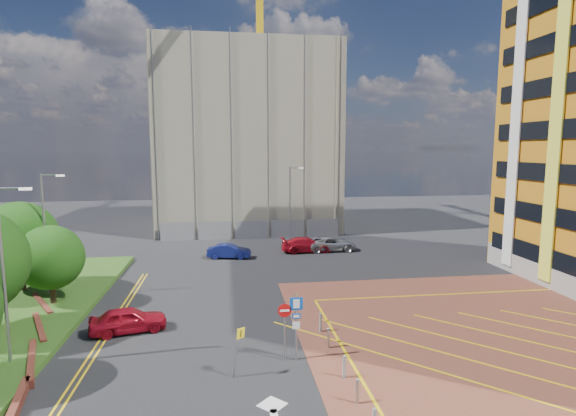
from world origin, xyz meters
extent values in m
plane|color=black|center=(0.00, 0.00, 0.00)|extent=(140.00, 140.00, 0.00)
cube|color=brown|center=(14.00, 0.00, 0.01)|extent=(26.00, 26.00, 0.02)
cube|color=maroon|center=(-10.60, -2.00, 0.20)|extent=(1.25, 4.56, 0.40)
cube|color=maroon|center=(-11.60, 2.00, 0.20)|extent=(1.86, 4.43, 0.40)
cube|color=maroon|center=(-12.80, 6.00, 0.20)|extent=(2.29, 4.27, 0.40)
cube|color=maroon|center=(-14.20, 10.00, 0.20)|extent=(2.69, 4.06, 0.40)
cylinder|color=#3D2B1C|center=(-13.50, 10.00, 1.20)|extent=(0.36, 0.36, 1.80)
sphere|color=#113C0D|center=(-13.50, 10.00, 3.20)|extent=(4.00, 4.00, 4.00)
cylinder|color=#3D2B1C|center=(-16.50, 13.00, 1.40)|extent=(0.36, 0.36, 2.20)
sphere|color=#113C0D|center=(-16.50, 13.00, 3.88)|extent=(5.00, 5.00, 5.00)
cylinder|color=#9EA0A8|center=(-12.50, 2.00, 4.30)|extent=(0.16, 0.16, 8.00)
cylinder|color=#9EA0A8|center=(-11.90, 2.00, 8.18)|extent=(1.20, 0.10, 0.10)
cube|color=silver|center=(-11.30, 2.00, 8.15)|extent=(0.50, 0.15, 0.12)
cylinder|color=#9EA0A8|center=(-14.50, 12.00, 4.30)|extent=(0.16, 0.16, 8.00)
cylinder|color=#9EA0A8|center=(-13.90, 12.00, 8.18)|extent=(1.20, 0.10, 0.10)
cube|color=silver|center=(-13.30, 12.00, 8.15)|extent=(0.50, 0.15, 0.12)
cylinder|color=#9EA0A8|center=(4.00, 28.00, 4.00)|extent=(0.16, 0.16, 8.00)
cylinder|color=#9EA0A8|center=(4.60, 28.00, 7.88)|extent=(1.20, 0.10, 0.10)
cube|color=silver|center=(5.20, 28.00, 7.85)|extent=(0.50, 0.15, 0.12)
cylinder|color=#9EA0A8|center=(0.50, 1.00, 1.60)|extent=(0.10, 0.10, 3.20)
cube|color=#0A4AB2|center=(0.50, 0.97, 2.75)|extent=(0.60, 0.04, 0.60)
cube|color=white|center=(0.50, 0.94, 2.75)|extent=(0.30, 0.02, 0.42)
cube|color=#0A4AB2|center=(0.50, 0.97, 2.15)|extent=(0.40, 0.04, 0.25)
cube|color=white|center=(0.50, 0.94, 2.15)|extent=(0.28, 0.02, 0.14)
cube|color=white|center=(0.50, 0.97, 1.70)|extent=(0.35, 0.04, 0.35)
cylinder|color=#9EA0A8|center=(-0.05, 1.00, 1.35)|extent=(0.08, 0.08, 2.70)
cylinder|color=red|center=(-0.05, 0.97, 2.45)|extent=(0.64, 0.04, 0.64)
cube|color=white|center=(-0.05, 0.94, 2.45)|extent=(0.44, 0.02, 0.10)
cylinder|color=#9EA0A8|center=(-2.34, -0.26, 1.10)|extent=(0.33, 0.08, 2.19)
cube|color=yellow|center=(-2.12, -0.29, 2.00)|extent=(0.38, 0.38, 0.50)
cylinder|color=#9EA0A8|center=(2.30, -3.00, 0.47)|extent=(0.14, 0.14, 0.90)
cylinder|color=black|center=(2.30, -1.00, 0.47)|extent=(0.14, 0.14, 0.90)
cylinder|color=#9EA0A8|center=(2.30, 2.00, 0.47)|extent=(0.14, 0.14, 0.90)
cylinder|color=black|center=(2.30, 4.00, 0.47)|extent=(0.14, 0.14, 0.90)
cube|color=#A8A089|center=(0.00, 40.00, 11.00)|extent=(21.20, 19.20, 22.00)
cube|color=yellow|center=(2.00, 42.00, 17.00)|extent=(0.90, 0.90, 34.00)
cube|color=gray|center=(1.00, 30.00, 1.00)|extent=(21.60, 0.06, 2.00)
imported|color=maroon|center=(-8.03, 5.43, 0.68)|extent=(4.29, 2.54, 1.37)
imported|color=navy|center=(-2.51, 21.37, 0.64)|extent=(4.06, 1.96, 1.28)
imported|color=red|center=(4.90, 22.85, 0.71)|extent=(4.91, 2.10, 1.41)
imported|color=#A6A6AD|center=(7.37, 23.07, 0.68)|extent=(4.93, 2.39, 1.35)
camera|label=1|loc=(-2.59, -18.82, 9.89)|focal=28.00mm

